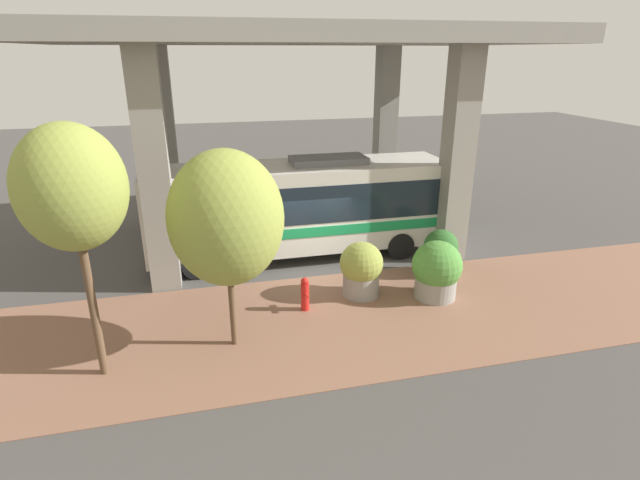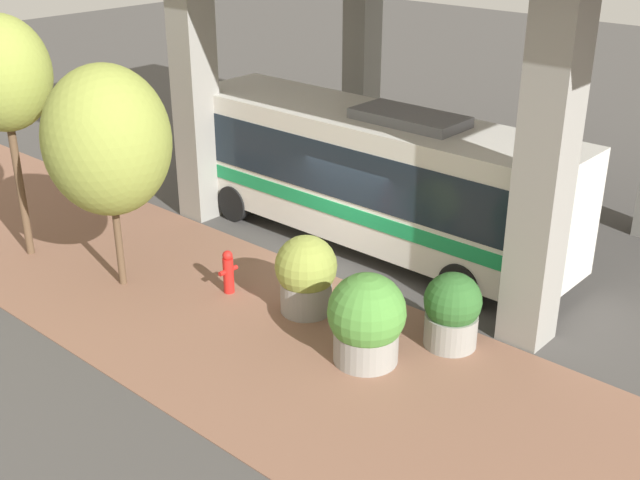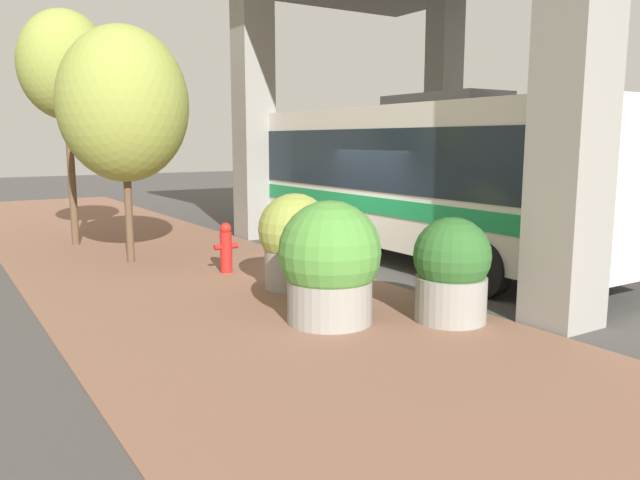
% 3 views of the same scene
% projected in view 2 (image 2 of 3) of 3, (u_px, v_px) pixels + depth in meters
% --- Properties ---
extents(ground_plane, '(80.00, 80.00, 0.00)m').
position_uv_depth(ground_plane, '(325.00, 273.00, 19.11)').
color(ground_plane, '#474442').
rests_on(ground_plane, ground).
extents(sidewalk_strip, '(6.00, 40.00, 0.02)m').
position_uv_depth(sidewalk_strip, '(233.00, 320.00, 17.06)').
color(sidewalk_strip, '#845B47').
rests_on(sidewalk_strip, ground).
extents(bus, '(2.71, 10.74, 3.66)m').
position_uv_depth(bus, '(371.00, 171.00, 19.85)').
color(bus, silver).
rests_on(bus, ground).
extents(fire_hydrant, '(0.51, 0.24, 1.05)m').
position_uv_depth(fire_hydrant, '(228.00, 272.00, 18.00)').
color(fire_hydrant, red).
rests_on(fire_hydrant, ground).
extents(planter_front, '(1.34, 1.34, 1.76)m').
position_uv_depth(planter_front, '(306.00, 275.00, 17.07)').
color(planter_front, gray).
rests_on(planter_front, ground).
extents(planter_middle, '(1.15, 1.15, 1.59)m').
position_uv_depth(planter_middle, '(452.00, 311.00, 15.84)').
color(planter_middle, gray).
rests_on(planter_middle, ground).
extents(planter_back, '(1.52, 1.52, 1.85)m').
position_uv_depth(planter_back, '(367.00, 320.00, 15.28)').
color(planter_back, gray).
rests_on(planter_back, ground).
extents(street_tree_near, '(2.25, 2.25, 5.89)m').
position_uv_depth(street_tree_near, '(2.00, 74.00, 18.27)').
color(street_tree_near, brown).
rests_on(street_tree_near, ground).
extents(street_tree_far, '(2.76, 2.76, 5.12)m').
position_uv_depth(street_tree_far, '(107.00, 141.00, 17.20)').
color(street_tree_far, brown).
rests_on(street_tree_far, ground).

